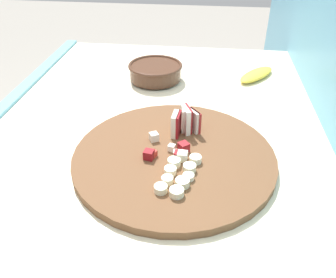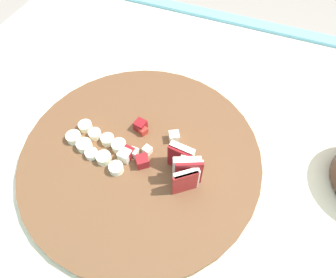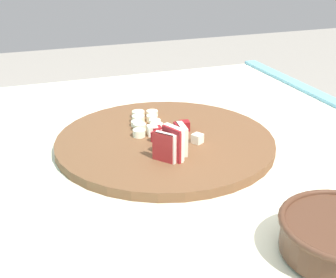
# 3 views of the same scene
# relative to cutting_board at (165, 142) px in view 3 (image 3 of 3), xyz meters

# --- Properties ---
(cutting_board) EXTENTS (0.45, 0.45, 0.02)m
(cutting_board) POSITION_rel_cutting_board_xyz_m (0.00, 0.00, 0.00)
(cutting_board) COLOR brown
(cutting_board) RESTS_ON tiled_countertop
(apple_wedge_fan) EXTENTS (0.06, 0.07, 0.06)m
(apple_wedge_fan) POSITION_rel_cutting_board_xyz_m (-0.09, 0.02, 0.04)
(apple_wedge_fan) COLOR maroon
(apple_wedge_fan) RESTS_ON cutting_board
(apple_dice_pile) EXTENTS (0.09, 0.10, 0.02)m
(apple_dice_pile) POSITION_rel_cutting_board_xyz_m (0.00, -0.01, 0.02)
(apple_dice_pile) COLOR #EFE5CC
(apple_dice_pile) RESTS_ON cutting_board
(banana_slice_rows) EXTENTS (0.13, 0.09, 0.02)m
(banana_slice_rows) POSITION_rel_cutting_board_xyz_m (0.07, 0.02, 0.02)
(banana_slice_rows) COLOR beige
(banana_slice_rows) RESTS_ON cutting_board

